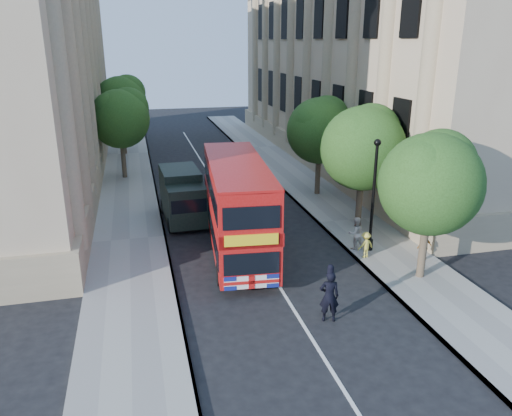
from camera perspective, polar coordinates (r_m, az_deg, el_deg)
ground at (r=17.06m, az=6.32°, el=-14.51°), size 120.00×120.00×0.00m
pavement_right at (r=27.37m, az=10.54°, el=-1.43°), size 3.50×80.00×0.12m
pavement_left at (r=25.11m, az=-14.23°, el=-3.56°), size 3.50×80.00×0.12m
building_right at (r=41.89m, az=13.73°, el=17.70°), size 12.00×38.00×18.00m
tree_right_near at (r=20.37m, az=19.43°, el=3.20°), size 4.00×4.00×6.08m
tree_right_mid at (r=25.40m, az=12.20°, el=7.19°), size 4.20×4.20×6.37m
tree_right_far at (r=30.84m, az=7.34°, el=9.17°), size 4.00×4.00×6.15m
tree_left_far at (r=35.72m, az=-15.24°, el=10.16°), size 4.00×4.00×6.30m
tree_left_back at (r=43.63m, az=-15.15°, el=11.94°), size 4.20×4.20×6.65m
lamp_post at (r=22.88m, az=13.23°, el=0.86°), size 0.32×0.32×5.16m
double_decker_bus at (r=22.37m, az=-2.15°, el=0.39°), size 3.18×9.20×4.17m
box_van at (r=26.93m, az=-8.40°, el=1.23°), size 2.15×4.87×2.74m
police_constable at (r=17.58m, az=8.37°, el=-9.96°), size 0.77×0.60×1.88m
woman_pedestrian at (r=23.39m, az=11.32°, el=-2.82°), size 0.78×0.63×1.54m
child_a at (r=23.06m, az=18.68°, el=-4.22°), size 0.74×0.36×1.22m
child_b at (r=22.62m, az=12.42°, el=-4.14°), size 0.84×0.60×1.18m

